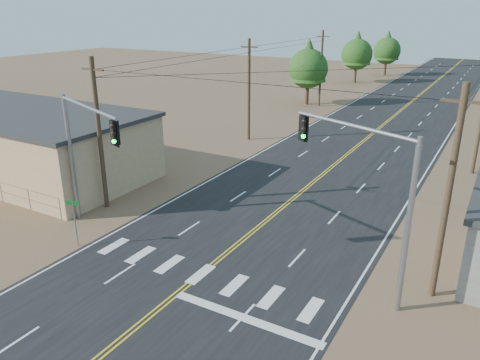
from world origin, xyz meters
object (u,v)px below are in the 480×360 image
Objects in this scene: signal_mast_right at (373,184)px; building_left at (27,143)px; street_sign at (74,216)px; signal_mast_left at (82,143)px.

building_left is at bearing -163.09° from signal_mast_right.
building_left is at bearing 133.33° from street_sign.
signal_mast_right is at bearing -6.43° from building_left.
building_left is 7.13× the size of street_sign.
street_sign is at bearing -42.96° from signal_mast_left.
signal_mast_right is (28.49, -3.21, 2.96)m from building_left.
signal_mast_right is (16.20, 1.84, -0.03)m from signal_mast_left.
building_left is 14.94m from street_sign.
building_left is at bearing 179.36° from signal_mast_left.
signal_mast_right reaches higher than signal_mast_left.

